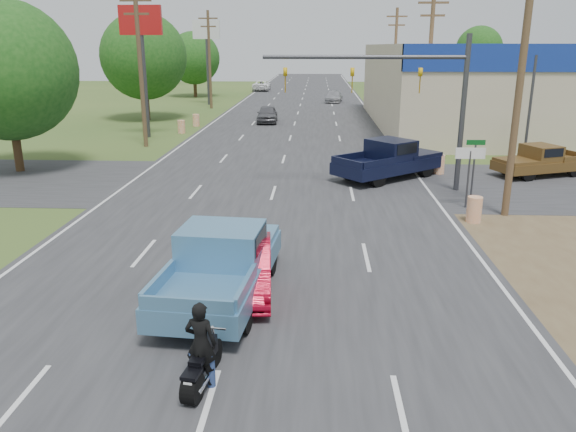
# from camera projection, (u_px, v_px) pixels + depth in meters

# --- Properties ---
(ground) EXTENTS (200.00, 200.00, 0.00)m
(ground) POSITION_uv_depth(u_px,v_px,m) (207.00, 409.00, 10.44)
(ground) COLOR #375421
(ground) RESTS_ON ground
(main_road) EXTENTS (15.00, 180.00, 0.02)m
(main_road) POSITION_uv_depth(u_px,v_px,m) (295.00, 124.00, 48.66)
(main_road) COLOR #2D2D30
(main_road) RESTS_ON ground
(cross_road) EXTENTS (120.00, 10.00, 0.02)m
(cross_road) POSITION_uv_depth(u_px,v_px,m) (276.00, 183.00, 27.64)
(cross_road) COLOR #2D2D30
(cross_road) RESTS_ON ground
(dirt_verge) EXTENTS (8.00, 18.00, 0.01)m
(dirt_verge) POSITION_uv_depth(u_px,v_px,m) (576.00, 241.00, 19.44)
(dirt_verge) COLOR brown
(dirt_verge) RESTS_ON ground
(utility_pole_1) EXTENTS (2.00, 0.28, 10.00)m
(utility_pole_1) POSITION_uv_depth(u_px,v_px,m) (521.00, 78.00, 20.84)
(utility_pole_1) COLOR #4C3823
(utility_pole_1) RESTS_ON ground
(utility_pole_2) EXTENTS (2.00, 0.28, 10.00)m
(utility_pole_2) POSITION_uv_depth(u_px,v_px,m) (429.00, 64.00, 38.04)
(utility_pole_2) COLOR #4C3823
(utility_pole_2) RESTS_ON ground
(utility_pole_3) EXTENTS (2.00, 0.28, 10.00)m
(utility_pole_3) POSITION_uv_depth(u_px,v_px,m) (395.00, 58.00, 55.24)
(utility_pole_3) COLOR #4C3823
(utility_pole_3) RESTS_ON ground
(utility_pole_5) EXTENTS (2.00, 0.28, 10.00)m
(utility_pole_5) POSITION_uv_depth(u_px,v_px,m) (140.00, 65.00, 36.12)
(utility_pole_5) COLOR #4C3823
(utility_pole_5) RESTS_ON ground
(utility_pole_6) EXTENTS (2.00, 0.28, 10.00)m
(utility_pole_6) POSITION_uv_depth(u_px,v_px,m) (209.00, 57.00, 59.05)
(utility_pole_6) COLOR #4C3823
(utility_pole_6) RESTS_ON ground
(tree_0) EXTENTS (7.14, 7.14, 8.84)m
(tree_0) POSITION_uv_depth(u_px,v_px,m) (6.00, 71.00, 28.72)
(tree_0) COLOR #422D19
(tree_0) RESTS_ON ground
(tree_1) EXTENTS (7.56, 7.56, 9.36)m
(tree_1) POSITION_uv_depth(u_px,v_px,m) (144.00, 56.00, 49.62)
(tree_1) COLOR #422D19
(tree_1) RESTS_ON ground
(tree_2) EXTENTS (6.72, 6.72, 8.32)m
(tree_2) POSITION_uv_depth(u_px,v_px,m) (194.00, 58.00, 72.77)
(tree_2) COLOR #422D19
(tree_2) RESTS_ON ground
(tree_5) EXTENTS (7.98, 7.98, 9.88)m
(tree_5) POSITION_uv_depth(u_px,v_px,m) (479.00, 49.00, 98.00)
(tree_5) COLOR #422D19
(tree_5) RESTS_ON ground
(tree_6) EXTENTS (8.82, 8.82, 10.92)m
(tree_6) POSITION_uv_depth(u_px,v_px,m) (141.00, 46.00, 100.82)
(tree_6) COLOR #422D19
(tree_6) RESTS_ON ground
(barrel_0) EXTENTS (0.56, 0.56, 1.00)m
(barrel_0) POSITION_uv_depth(u_px,v_px,m) (474.00, 210.00, 21.36)
(barrel_0) COLOR orange
(barrel_0) RESTS_ON ground
(barrel_1) EXTENTS (0.56, 0.56, 1.00)m
(barrel_1) POSITION_uv_depth(u_px,v_px,m) (439.00, 165.00, 29.46)
(barrel_1) COLOR orange
(barrel_1) RESTS_ON ground
(barrel_2) EXTENTS (0.56, 0.56, 1.00)m
(barrel_2) POSITION_uv_depth(u_px,v_px,m) (181.00, 127.00, 43.21)
(barrel_2) COLOR orange
(barrel_2) RESTS_ON ground
(barrel_3) EXTENTS (0.56, 0.56, 1.00)m
(barrel_3) POSITION_uv_depth(u_px,v_px,m) (196.00, 120.00, 47.01)
(barrel_3) COLOR orange
(barrel_3) RESTS_ON ground
(pole_sign_left_near) EXTENTS (3.00, 0.35, 9.20)m
(pole_sign_left_near) POSITION_uv_depth(u_px,v_px,m) (141.00, 36.00, 39.45)
(pole_sign_left_near) COLOR #3F3F44
(pole_sign_left_near) RESTS_ON ground
(pole_sign_left_far) EXTENTS (3.00, 0.35, 9.20)m
(pole_sign_left_far) POSITION_uv_depth(u_px,v_px,m) (207.00, 39.00, 62.39)
(pole_sign_left_far) COLOR #3F3F44
(pole_sign_left_far) RESTS_ON ground
(lane_sign) EXTENTS (1.20, 0.08, 2.52)m
(lane_sign) POSITION_uv_depth(u_px,v_px,m) (470.00, 163.00, 22.85)
(lane_sign) COLOR #3F3F44
(lane_sign) RESTS_ON ground
(street_name_sign) EXTENTS (0.80, 0.08, 2.61)m
(street_name_sign) POSITION_uv_depth(u_px,v_px,m) (474.00, 163.00, 24.34)
(street_name_sign) COLOR #3F3F44
(street_name_sign) RESTS_ON ground
(signal_mast) EXTENTS (9.12, 0.40, 7.00)m
(signal_mast) POSITION_uv_depth(u_px,v_px,m) (404.00, 85.00, 24.99)
(signal_mast) COLOR #3F3F44
(signal_mast) RESTS_ON ground
(red_convertible) EXTENTS (1.84, 4.34, 1.39)m
(red_convertible) POSITION_uv_depth(u_px,v_px,m) (244.00, 267.00, 15.31)
(red_convertible) COLOR #A9071E
(red_convertible) RESTS_ON ground
(motorcycle) EXTENTS (0.67, 1.92, 0.97)m
(motorcycle) POSITION_uv_depth(u_px,v_px,m) (201.00, 368.00, 10.97)
(motorcycle) COLOR black
(motorcycle) RESTS_ON ground
(rider) EXTENTS (0.69, 0.51, 1.72)m
(rider) POSITION_uv_depth(u_px,v_px,m) (201.00, 348.00, 10.88)
(rider) COLOR black
(rider) RESTS_ON ground
(blue_pickup) EXTENTS (2.80, 6.10, 1.96)m
(blue_pickup) POSITION_uv_depth(u_px,v_px,m) (223.00, 261.00, 14.91)
(blue_pickup) COLOR black
(blue_pickup) RESTS_ON ground
(navy_pickup) EXTENTS (6.01, 5.59, 1.97)m
(navy_pickup) POSITION_uv_depth(u_px,v_px,m) (391.00, 159.00, 28.40)
(navy_pickup) COLOR black
(navy_pickup) RESTS_ON ground
(brown_pickup) EXTENTS (5.23, 3.53, 1.62)m
(brown_pickup) POSITION_uv_depth(u_px,v_px,m) (540.00, 160.00, 28.88)
(brown_pickup) COLOR black
(brown_pickup) RESTS_ON ground
(distant_car_grey) EXTENTS (1.92, 4.38, 1.47)m
(distant_car_grey) POSITION_uv_depth(u_px,v_px,m) (267.00, 114.00, 49.08)
(distant_car_grey) COLOR #515155
(distant_car_grey) RESTS_ON ground
(distant_car_silver) EXTENTS (2.42, 4.75, 1.32)m
(distant_car_silver) POSITION_uv_depth(u_px,v_px,m) (334.00, 97.00, 67.01)
(distant_car_silver) COLOR #A5A5A9
(distant_car_silver) RESTS_ON ground
(distant_car_white) EXTENTS (2.59, 5.44, 1.50)m
(distant_car_white) POSITION_uv_depth(u_px,v_px,m) (262.00, 86.00, 84.03)
(distant_car_white) COLOR white
(distant_car_white) RESTS_ON ground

